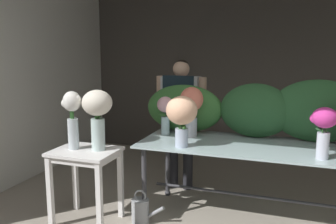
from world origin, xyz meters
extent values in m
plane|color=#9E9384|center=(0.00, 1.97, 0.00)|extent=(8.66, 8.66, 0.00)
cube|color=#4C4742|center=(0.00, 3.94, 1.42)|extent=(5.38, 0.12, 2.83)
cube|color=silver|center=(-2.69, 1.97, 1.42)|extent=(0.12, 4.06, 2.83)
cube|color=#A6C0C3|center=(0.27, 1.61, 0.80)|extent=(2.09, 0.90, 0.02)
cylinder|color=#38383D|center=(-0.68, 1.26, 0.39)|extent=(0.05, 0.05, 0.79)
sphere|color=#38383D|center=(-0.68, 1.26, 0.03)|extent=(0.07, 0.07, 0.07)
cylinder|color=#38383D|center=(-0.68, 1.96, 0.39)|extent=(0.05, 0.05, 0.79)
sphere|color=#38383D|center=(-0.68, 1.96, 0.03)|extent=(0.07, 0.07, 0.07)
cylinder|color=#38383D|center=(0.27, 1.61, 0.28)|extent=(1.89, 0.03, 0.03)
cube|color=white|center=(-1.22, 1.05, 0.74)|extent=(0.63, 0.52, 0.03)
cube|color=white|center=(-1.22, 1.05, 0.70)|extent=(0.57, 0.46, 0.06)
cube|color=white|center=(-1.49, 0.84, 0.36)|extent=(0.05, 0.05, 0.73)
cube|color=white|center=(-0.95, 0.84, 0.36)|extent=(0.05, 0.05, 0.73)
cube|color=white|center=(-1.49, 1.27, 0.36)|extent=(0.05, 0.05, 0.73)
cube|color=white|center=(-0.95, 1.27, 0.36)|extent=(0.05, 0.05, 0.73)
cylinder|color=#232328|center=(-0.70, 2.25, 0.41)|extent=(0.12, 0.12, 0.82)
cylinder|color=#232328|center=(-0.51, 2.25, 0.41)|extent=(0.12, 0.12, 0.82)
cube|color=silver|center=(-0.61, 2.25, 1.11)|extent=(0.45, 0.22, 0.58)
cube|color=#192833|center=(-0.61, 2.14, 1.07)|extent=(0.38, 0.02, 0.70)
cylinder|color=#D8AD8E|center=(-0.88, 2.25, 1.13)|extent=(0.09, 0.09, 0.55)
cylinder|color=#D8AD8E|center=(-0.34, 2.25, 1.13)|extent=(0.09, 0.09, 0.55)
sphere|color=#D8AD8E|center=(-0.61, 2.25, 1.49)|extent=(0.20, 0.20, 0.20)
ellipsoid|color=black|center=(-0.61, 2.27, 1.56)|extent=(0.15, 0.15, 0.09)
ellipsoid|color=#387033|center=(-0.47, 1.94, 1.07)|extent=(0.88, 0.31, 0.54)
ellipsoid|color=#28562D|center=(0.32, 1.94, 1.09)|extent=(0.75, 0.28, 0.58)
ellipsoid|color=#28562D|center=(0.93, 1.94, 1.12)|extent=(0.94, 0.20, 0.64)
cylinder|color=silver|center=(-0.30, 1.32, 0.90)|extent=(0.13, 0.13, 0.18)
cylinder|color=#9EBCB2|center=(-0.30, 1.32, 0.85)|extent=(0.12, 0.12, 0.08)
cylinder|color=#387033|center=(-0.28, 1.31, 0.95)|extent=(0.01, 0.01, 0.27)
cylinder|color=#387033|center=(-0.30, 1.35, 0.95)|extent=(0.01, 0.01, 0.27)
cylinder|color=#387033|center=(-0.33, 1.31, 0.95)|extent=(0.01, 0.01, 0.27)
cylinder|color=#387033|center=(-0.31, 1.28, 0.95)|extent=(0.01, 0.01, 0.27)
ellipsoid|color=#F4B78E|center=(-0.30, 1.32, 1.16)|extent=(0.30, 0.30, 0.28)
sphere|color=#F4B78E|center=(-0.39, 1.34, 1.19)|extent=(0.08, 0.08, 0.08)
sphere|color=#F4B78E|center=(-0.22, 1.30, 1.11)|extent=(0.08, 0.08, 0.08)
ellipsoid|color=#2D6028|center=(-0.27, 1.29, 1.01)|extent=(0.07, 0.11, 0.03)
cylinder|color=silver|center=(-0.33, 1.75, 0.91)|extent=(0.13, 0.13, 0.21)
cylinder|color=#9EBCB2|center=(-0.33, 1.75, 0.85)|extent=(0.12, 0.12, 0.09)
cylinder|color=#2D6028|center=(-0.30, 1.75, 0.97)|extent=(0.01, 0.01, 0.32)
cylinder|color=#2D6028|center=(-0.33, 1.78, 0.97)|extent=(0.01, 0.01, 0.32)
cylinder|color=#2D6028|center=(-0.35, 1.75, 0.97)|extent=(0.01, 0.01, 0.32)
cylinder|color=#2D6028|center=(-0.33, 1.71, 0.97)|extent=(0.01, 0.01, 0.32)
ellipsoid|color=#EF7A60|center=(-0.33, 1.75, 1.21)|extent=(0.25, 0.25, 0.26)
sphere|color=#EF7A60|center=(-0.40, 1.77, 1.18)|extent=(0.11, 0.11, 0.11)
ellipsoid|color=#28562D|center=(-0.32, 1.73, 1.03)|extent=(0.11, 0.06, 0.03)
cylinder|color=silver|center=(0.96, 1.35, 0.92)|extent=(0.11, 0.11, 0.23)
cylinder|color=#9EBCB2|center=(0.96, 1.35, 0.86)|extent=(0.10, 0.10, 0.10)
cylinder|color=#2D6028|center=(0.98, 1.35, 0.97)|extent=(0.01, 0.01, 0.30)
cylinder|color=#2D6028|center=(0.95, 1.36, 0.97)|extent=(0.01, 0.01, 0.30)
cylinder|color=#2D6028|center=(0.95, 1.34, 0.97)|extent=(0.01, 0.01, 0.30)
ellipsoid|color=#D1338E|center=(0.96, 1.35, 1.17)|extent=(0.21, 0.21, 0.18)
sphere|color=#D1338E|center=(0.89, 1.37, 1.16)|extent=(0.09, 0.09, 0.09)
ellipsoid|color=#28562D|center=(0.94, 1.38, 1.06)|extent=(0.10, 0.10, 0.03)
cylinder|color=silver|center=(-0.62, 1.74, 0.91)|extent=(0.10, 0.10, 0.20)
cylinder|color=#9EBCB2|center=(-0.62, 1.74, 0.85)|extent=(0.09, 0.09, 0.09)
cylinder|color=#28562D|center=(-0.60, 1.75, 0.95)|extent=(0.01, 0.01, 0.27)
cylinder|color=#28562D|center=(-0.62, 1.76, 0.95)|extent=(0.01, 0.01, 0.27)
cylinder|color=#28562D|center=(-0.64, 1.74, 0.95)|extent=(0.01, 0.01, 0.27)
cylinder|color=#28562D|center=(-0.62, 1.72, 0.95)|extent=(0.01, 0.01, 0.27)
ellipsoid|color=#EFB2BC|center=(-0.62, 1.74, 1.14)|extent=(0.18, 0.18, 0.17)
ellipsoid|color=#387033|center=(-0.65, 1.71, 1.03)|extent=(0.11, 0.07, 0.03)
cylinder|color=silver|center=(-1.35, 1.05, 0.91)|extent=(0.11, 0.11, 0.31)
cylinder|color=#9EBCB2|center=(-1.35, 1.05, 0.82)|extent=(0.10, 0.10, 0.13)
cylinder|color=#387033|center=(-1.33, 1.05, 0.97)|extent=(0.01, 0.01, 0.41)
cylinder|color=#387033|center=(-1.35, 1.07, 0.97)|extent=(0.01, 0.01, 0.41)
cylinder|color=#387033|center=(-1.37, 1.05, 0.97)|extent=(0.01, 0.01, 0.41)
cylinder|color=#387033|center=(-1.34, 1.03, 0.97)|extent=(0.01, 0.01, 0.41)
ellipsoid|color=white|center=(-1.35, 1.05, 1.24)|extent=(0.18, 0.18, 0.20)
sphere|color=white|center=(-1.40, 1.03, 1.22)|extent=(0.09, 0.09, 0.09)
sphere|color=white|center=(-1.29, 1.06, 1.26)|extent=(0.09, 0.09, 0.09)
cylinder|color=silver|center=(-1.10, 1.11, 0.91)|extent=(0.14, 0.14, 0.32)
cylinder|color=#9EBCB2|center=(-1.10, 1.11, 0.82)|extent=(0.12, 0.12, 0.13)
cylinder|color=#477F3D|center=(-1.07, 1.10, 0.96)|extent=(0.01, 0.01, 0.39)
cylinder|color=#477F3D|center=(-1.11, 1.12, 0.96)|extent=(0.01, 0.01, 0.39)
cylinder|color=#477F3D|center=(-1.11, 1.09, 0.96)|extent=(0.01, 0.01, 0.39)
ellipsoid|color=silver|center=(-1.10, 1.11, 1.23)|extent=(0.29, 0.29, 0.25)
ellipsoid|color=#2D6028|center=(-1.10, 1.11, 1.09)|extent=(0.04, 0.10, 0.03)
cylinder|color=#999EA3|center=(-0.71, 1.23, 0.12)|extent=(0.18, 0.18, 0.24)
cylinder|color=#999EA3|center=(-0.54, 1.23, 0.13)|extent=(0.18, 0.04, 0.14)
torus|color=#999EA3|center=(-0.71, 1.23, 0.28)|extent=(0.13, 0.02, 0.13)
camera|label=1|loc=(0.75, -2.03, 1.78)|focal=39.98mm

